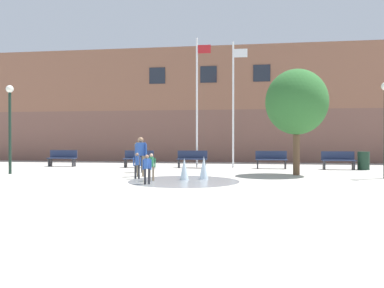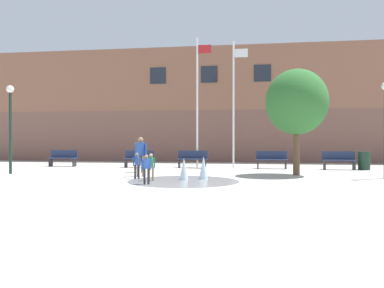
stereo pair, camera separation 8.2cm
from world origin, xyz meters
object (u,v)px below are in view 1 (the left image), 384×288
Objects in this scene: park_bench_near_trashcan at (271,159)px; park_bench_far_left at (62,158)px; lamp_post_left_lane at (10,116)px; child_running at (137,164)px; street_tree_near_building at (297,102)px; flagpole_left at (198,98)px; park_bench_under_left_flagpole at (139,159)px; trash_can at (364,161)px; child_in_fountain at (151,165)px; adult_near_bench at (140,152)px; flagpole_right at (234,100)px; park_bench_far_right at (338,160)px; park_bench_center at (192,159)px; child_with_pink_shirt at (147,167)px; teen_by_trashcan at (141,153)px.

park_bench_far_left is at bearing 179.90° from park_bench_near_trashcan.
lamp_post_left_lane is at bearing -157.84° from park_bench_near_trashcan.
child_running is (6.00, -5.89, 0.10)m from park_bench_far_left.
flagpole_left is at bearing 140.33° from street_tree_near_building.
park_bench_under_left_flagpole is 11.49m from trash_can.
child_in_fountain is at bearing -150.91° from street_tree_near_building.
park_bench_far_left is at bearing -176.88° from flagpole_left.
flagpole_right is (4.14, 3.60, 2.67)m from adult_near_bench.
park_bench_far_right is 1.62× the size of child_in_fountain.
park_bench_far_left is 6.25m from adult_near_bench.
park_bench_far_left is 8.41m from child_running.
child_running is at bearing -22.44° from adult_near_bench.
child_in_fountain is at bearing -125.93° from park_bench_near_trashcan.
park_bench_near_trashcan is at bearing 129.82° from child_running.
park_bench_center is 1.78× the size of trash_can.
park_bench_near_trashcan is 1.78× the size of trash_can.
child_in_fountain is (-4.72, -6.51, 0.10)m from park_bench_near_trashcan.
trash_can is at bearing -37.74° from child_with_pink_shirt.
flagpole_right is at bearing 167.45° from park_bench_near_trashcan.
adult_near_bench is at bearing -115.93° from teen_by_trashcan.
child_with_pink_shirt is at bearing 6.22° from child_in_fountain.
park_bench_far_left is 1.62× the size of child_with_pink_shirt.
adult_near_bench is 10.99m from trash_can.
child_in_fountain is at bearing 75.58° from teen_by_trashcan.
park_bench_far_left reaches higher than trash_can.
adult_near_bench is at bearing 31.69° from child_with_pink_shirt.
child_running is at bearing 39.40° from child_with_pink_shirt.
park_bench_far_left and park_bench_near_trashcan have the same top height.
street_tree_near_building is (6.22, 2.43, 2.49)m from child_running.
lamp_post_left_lane reaches higher than child_in_fountain.
park_bench_under_left_flagpole is 6.76m from child_in_fountain.
lamp_post_left_lane reaches higher than child_with_pink_shirt.
child_running is (-8.70, -5.66, 0.10)m from park_bench_far_right.
park_bench_near_trashcan is 3.70m from flagpole_right.
child_running is 0.96m from child_in_fountain.
child_with_pink_shirt reaches higher than trash_can.
teen_by_trashcan is 11.13m from trash_can.
flagpole_right reaches higher than park_bench_far_right.
lamp_post_left_lane reaches higher than park_bench_under_left_flagpole.
park_bench_far_left is 1.00× the size of park_bench_far_right.
street_tree_near_building is (5.51, 3.06, 2.49)m from child_in_fountain.
park_bench_far_left is 1.01× the size of adult_near_bench.
park_bench_center is 0.36× the size of street_tree_near_building.
park_bench_center is (7.31, 0.01, 0.00)m from park_bench_far_left.
flagpole_left reaches higher than park_bench_far_left.
park_bench_near_trashcan is 5.09m from flagpole_left.
street_tree_near_building is at bearing -35.30° from park_bench_center.
child_running is at bearing -158.70° from street_tree_near_building.
adult_near_bench is (-9.35, -2.95, 0.45)m from park_bench_far_right.
teen_by_trashcan reaches higher than park_bench_far_right.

